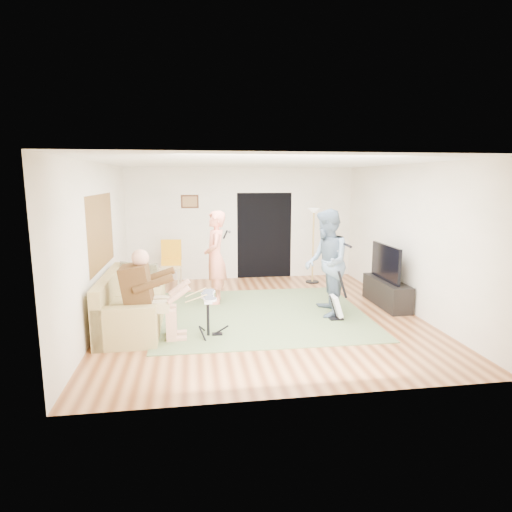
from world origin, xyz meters
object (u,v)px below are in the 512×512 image
at_px(guitarist, 326,263).
at_px(tv_cabinet, 387,293).
at_px(dining_chair, 171,272).
at_px(drum_kit, 208,318).
at_px(singer, 215,258).
at_px(torchiere_lamp, 313,232).
at_px(guitar_spare, 337,306).
at_px(sofa, 128,309).
at_px(television, 386,262).

distance_m(guitarist, tv_cabinet, 1.58).
bearing_deg(dining_chair, tv_cabinet, -17.97).
height_order(drum_kit, dining_chair, dining_chair).
xyz_separation_m(singer, torchiere_lamp, (2.36, 1.37, 0.29)).
height_order(guitar_spare, dining_chair, dining_chair).
bearing_deg(guitarist, singer, -109.27).
bearing_deg(guitar_spare, drum_kit, -168.29).
bearing_deg(guitar_spare, tv_cabinet, 29.37).
height_order(guitarist, tv_cabinet, guitarist).
distance_m(guitar_spare, torchiere_lamp, 2.91).
bearing_deg(tv_cabinet, torchiere_lamp, 114.34).
bearing_deg(dining_chair, sofa, -97.62).
xyz_separation_m(singer, guitar_spare, (2.02, -1.35, -0.66)).
relative_size(singer, guitar_spare, 2.09).
xyz_separation_m(sofa, singer, (1.52, 1.17, 0.62)).
distance_m(sofa, guitar_spare, 3.55).
xyz_separation_m(sofa, torchiere_lamp, (3.89, 2.54, 0.91)).
distance_m(dining_chair, tv_cabinet, 4.61).
relative_size(sofa, television, 1.95).
bearing_deg(singer, guitar_spare, 58.57).
height_order(singer, guitarist, guitarist).
bearing_deg(guitarist, dining_chair, -119.39).
xyz_separation_m(guitarist, guitar_spare, (0.11, -0.31, -0.71)).
xyz_separation_m(drum_kit, torchiere_lamp, (2.59, 3.19, 0.90)).
bearing_deg(sofa, guitarist, 2.13).
bearing_deg(sofa, singer, 37.49).
xyz_separation_m(guitarist, tv_cabinet, (1.36, 0.39, -0.71)).
bearing_deg(guitarist, guitar_spare, 28.19).
relative_size(guitar_spare, torchiere_lamp, 0.50).
bearing_deg(singer, torchiere_lamp, 122.50).
xyz_separation_m(sofa, dining_chair, (0.59, 2.41, 0.09)).
distance_m(torchiere_lamp, tv_cabinet, 2.41).
distance_m(guitar_spare, dining_chair, 3.93).
distance_m(guitarist, torchiere_lamp, 2.46).
height_order(sofa, dining_chair, dining_chair).
xyz_separation_m(torchiere_lamp, dining_chair, (-3.30, -0.13, -0.82)).
height_order(drum_kit, television, television).
bearing_deg(guitarist, sofa, -78.58).
height_order(sofa, torchiere_lamp, torchiere_lamp).
height_order(torchiere_lamp, dining_chair, torchiere_lamp).
bearing_deg(tv_cabinet, singer, 168.81).
distance_m(guitarist, dining_chair, 3.69).
bearing_deg(singer, guitarist, 63.84).
bearing_deg(torchiere_lamp, dining_chair, -177.71).
xyz_separation_m(drum_kit, guitarist, (2.14, 0.78, 0.65)).
relative_size(sofa, singer, 1.21).
xyz_separation_m(drum_kit, television, (3.45, 1.17, 0.55)).
bearing_deg(television, guitarist, -163.31).
xyz_separation_m(sofa, guitar_spare, (3.54, -0.18, -0.05)).
bearing_deg(guitarist, television, 115.98).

